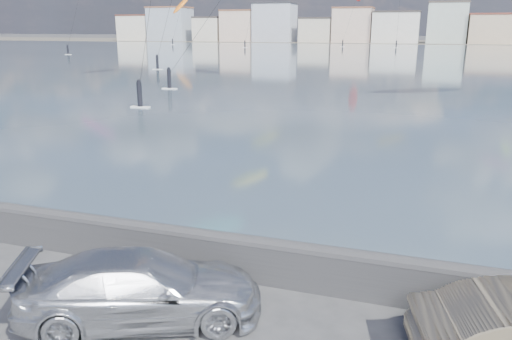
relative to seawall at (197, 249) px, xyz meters
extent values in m
plane|color=#333335|center=(0.00, -2.70, -0.58)|extent=(700.00, 700.00, 0.00)
cube|color=#3A5056|center=(0.00, 88.80, -0.58)|extent=(500.00, 177.00, 0.00)
cube|color=#4C473D|center=(0.00, 197.30, -0.57)|extent=(500.00, 60.00, 0.00)
cube|color=#28282B|center=(0.00, 0.00, -0.13)|extent=(400.00, 0.35, 0.90)
cylinder|color=#28282B|center=(0.00, 0.00, 0.32)|extent=(400.00, 0.36, 0.36)
cube|color=silver|center=(-112.00, 183.30, 4.42)|extent=(14.00, 11.00, 10.00)
cube|color=#562D23|center=(-112.00, 183.30, 9.72)|extent=(14.28, 11.22, 0.60)
cube|color=#9EA8B7|center=(-96.50, 183.30, 5.92)|extent=(16.00, 12.00, 13.00)
cube|color=brown|center=(-96.50, 183.30, 12.72)|extent=(16.32, 12.24, 0.60)
cube|color=silver|center=(-79.00, 183.30, 3.92)|extent=(11.00, 10.00, 9.00)
cube|color=#383330|center=(-79.00, 183.30, 8.72)|extent=(11.22, 10.20, 0.60)
cube|color=beige|center=(-66.00, 183.30, 5.17)|extent=(13.00, 11.00, 11.50)
cube|color=brown|center=(-66.00, 183.30, 11.22)|extent=(13.26, 11.22, 0.60)
cube|color=#B2B7C6|center=(-51.50, 183.30, 6.42)|extent=(15.00, 12.00, 14.00)
cube|color=#2D2D33|center=(-51.50, 183.30, 13.72)|extent=(15.30, 12.24, 0.60)
cube|color=beige|center=(-35.00, 183.30, 3.67)|extent=(12.00, 10.00, 8.50)
cube|color=#383330|center=(-35.00, 183.30, 8.22)|extent=(12.24, 10.20, 0.60)
cube|color=beige|center=(-21.50, 183.30, 5.42)|extent=(14.00, 11.00, 12.00)
cube|color=brown|center=(-21.50, 183.30, 11.72)|extent=(14.28, 11.22, 0.60)
cube|color=white|center=(-6.00, 183.30, 4.67)|extent=(16.00, 13.00, 10.50)
cube|color=#383330|center=(-6.00, 183.30, 10.22)|extent=(16.32, 13.26, 0.60)
cube|color=#B7C6BC|center=(11.00, 183.30, 6.17)|extent=(13.00, 10.00, 13.50)
cube|color=#4C423D|center=(11.00, 183.30, 13.22)|extent=(13.26, 10.20, 0.60)
cube|color=#CCB293|center=(25.50, 183.30, 4.17)|extent=(15.00, 12.00, 9.50)
cube|color=brown|center=(25.50, 183.30, 9.22)|extent=(15.30, 12.24, 0.60)
imported|color=silver|center=(-0.20, -2.11, 0.09)|extent=(5.00, 3.61, 1.34)
cube|color=white|center=(-29.43, 51.12, -0.53)|extent=(1.40, 0.42, 0.08)
cylinder|color=black|center=(-29.43, 51.12, 0.37)|extent=(0.36, 0.36, 1.70)
sphere|color=black|center=(-29.43, 51.12, 1.27)|extent=(0.28, 0.28, 0.28)
cube|color=white|center=(-3.07, 137.10, -0.53)|extent=(1.40, 0.42, 0.08)
cylinder|color=black|center=(-3.07, 137.10, 0.37)|extent=(0.36, 0.36, 1.70)
sphere|color=black|center=(-3.07, 137.10, 1.27)|extent=(0.28, 0.28, 0.28)
cube|color=white|center=(-18.28, 139.94, -0.53)|extent=(1.40, 0.42, 0.08)
cylinder|color=black|center=(-18.28, 139.94, 0.37)|extent=(0.36, 0.36, 1.70)
sphere|color=black|center=(-18.28, 139.94, 1.27)|extent=(0.28, 0.28, 0.28)
cylinder|color=black|center=(-16.92, 144.16, 8.05)|extent=(2.75, 8.49, 14.67)
ellipsoid|color=orange|center=(-76.49, 153.92, 12.38)|extent=(4.77, 10.35, 7.45)
cube|color=white|center=(-73.35, 140.16, -0.53)|extent=(1.40, 0.42, 0.08)
cylinder|color=black|center=(-73.35, 140.16, 0.37)|extent=(0.36, 0.36, 1.70)
sphere|color=black|center=(-73.35, 140.16, 1.27)|extent=(0.28, 0.28, 0.28)
cylinder|color=black|center=(-74.92, 147.04, 6.55)|extent=(3.17, 13.79, 11.68)
cube|color=white|center=(-65.82, 79.01, -0.53)|extent=(1.40, 0.42, 0.08)
cylinder|color=black|center=(-65.82, 79.01, 0.37)|extent=(0.36, 0.36, 1.70)
sphere|color=black|center=(-65.82, 79.01, 1.27)|extent=(0.28, 0.28, 0.28)
cylinder|color=black|center=(-66.63, 84.25, 8.85)|extent=(1.66, 10.49, 16.28)
cube|color=white|center=(-17.49, 31.84, -0.53)|extent=(1.40, 0.42, 0.08)
cylinder|color=black|center=(-17.49, 31.84, 0.37)|extent=(0.36, 0.36, 1.70)
sphere|color=black|center=(-17.49, 31.84, 1.27)|extent=(0.28, 0.28, 0.28)
cylinder|color=black|center=(-16.06, 38.61, 6.21)|extent=(2.91, 13.55, 11.00)
cube|color=white|center=(-14.25, 21.28, -0.53)|extent=(1.40, 0.42, 0.08)
cylinder|color=black|center=(-14.25, 21.28, 0.37)|extent=(0.36, 0.36, 1.70)
sphere|color=black|center=(-14.25, 21.28, 1.27)|extent=(0.28, 0.28, 0.28)
cube|color=white|center=(-43.28, 125.45, -0.53)|extent=(1.40, 0.42, 0.08)
cylinder|color=black|center=(-43.28, 125.45, 0.37)|extent=(0.36, 0.36, 1.70)
sphere|color=black|center=(-43.28, 125.45, 1.27)|extent=(0.28, 0.28, 0.28)
camera|label=1|loc=(4.59, -9.57, 4.90)|focal=35.00mm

